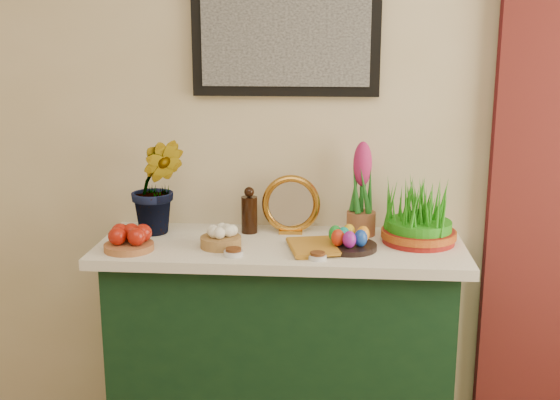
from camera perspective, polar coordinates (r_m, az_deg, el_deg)
The scene contains 14 objects.
room at distance 0.70m, azimuth -6.51°, elevation 15.31°, with size 4.50×4.54×2.72m.
sideboard at distance 2.88m, azimuth 0.08°, elevation -12.36°, with size 1.30×0.45×0.85m, color #12331A.
tablecloth at distance 2.71m, azimuth 0.08°, elevation -3.87°, with size 1.40×0.55×0.04m, color white.
hyacinth_green at distance 2.81m, azimuth -9.98°, elevation 2.36°, with size 0.26×0.22×0.51m, color #1E6B20.
apple_bowl at distance 2.66m, azimuth -12.20°, elevation -3.21°, with size 0.18×0.18×0.09m.
garlic_basket at distance 2.65m, azimuth -4.84°, elevation -3.09°, with size 0.17×0.17×0.09m.
vinegar_cruet at distance 2.82m, azimuth -2.51°, elevation -1.03°, with size 0.06×0.06×0.19m.
mirror at distance 2.81m, azimuth 0.90°, elevation -0.41°, with size 0.24×0.07×0.24m.
book at distance 2.59m, azimuth 0.84°, elevation -3.86°, with size 0.15×0.22×0.03m, color #B2771F.
spice_dish_left at distance 2.55m, azimuth -3.80°, elevation -4.26°, with size 0.07×0.07×0.03m.
spice_dish_right at distance 2.51m, azimuth 3.07°, elevation -4.58°, with size 0.07×0.07×0.03m.
egg_plate at distance 2.62m, azimuth 5.60°, elevation -3.30°, with size 0.26×0.26×0.09m.
hyacinth_pink at distance 2.78m, azimuth 6.66°, elevation 0.53°, with size 0.11×0.11×0.38m.
wheatgrass_sabzeh at distance 2.73m, azimuth 11.26°, elevation -1.34°, with size 0.29×0.29×0.23m.
Camera 1 is at (0.19, -0.57, 1.68)m, focal length 45.00 mm.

